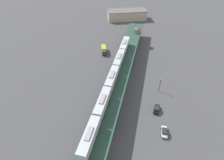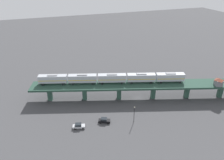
% 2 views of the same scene
% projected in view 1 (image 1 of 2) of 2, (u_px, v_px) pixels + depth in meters
% --- Properties ---
extents(ground_plane, '(400.00, 400.00, 0.00)m').
position_uv_depth(ground_plane, '(121.00, 79.00, 79.55)').
color(ground_plane, '#424244').
extents(elevated_viaduct, '(35.25, 90.36, 7.05)m').
position_uv_depth(elevated_viaduct, '(121.00, 68.00, 75.46)').
color(elevated_viaduct, '#244135').
rests_on(elevated_viaduct, ground).
extents(subway_train, '(21.14, 60.43, 4.45)m').
position_uv_depth(subway_train, '(112.00, 78.00, 65.08)').
color(subway_train, '#ADB2BA').
rests_on(subway_train, elevated_viaduct).
extents(signal_hut, '(4.03, 4.03, 3.40)m').
position_uv_depth(signal_hut, '(138.00, 30.00, 97.77)').
color(signal_hut, slate).
rests_on(signal_hut, elevated_viaduct).
extents(street_car_silver, '(2.82, 4.71, 1.89)m').
position_uv_depth(street_car_silver, '(164.00, 132.00, 57.59)').
color(street_car_silver, '#B7BABF').
rests_on(street_car_silver, ground).
extents(street_car_black, '(3.38, 4.75, 1.89)m').
position_uv_depth(street_car_black, '(157.00, 109.00, 64.87)').
color(street_car_black, black).
rests_on(street_car_black, ground).
extents(delivery_truck, '(2.72, 7.32, 3.20)m').
position_uv_depth(delivery_truck, '(104.00, 50.00, 95.21)').
color(delivery_truck, '#333338').
rests_on(delivery_truck, ground).
extents(street_lamp, '(0.44, 0.44, 6.94)m').
position_uv_depth(street_lamp, '(160.00, 84.00, 70.82)').
color(street_lamp, black).
rests_on(street_lamp, ground).
extents(warehouse_building, '(29.18, 12.10, 6.80)m').
position_uv_depth(warehouse_building, '(127.00, 15.00, 129.75)').
color(warehouse_building, tan).
rests_on(warehouse_building, ground).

